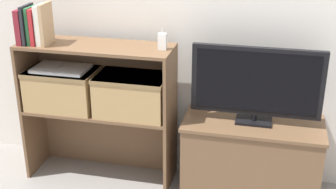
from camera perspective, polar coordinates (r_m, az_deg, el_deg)
The scene contains 14 objects.
tv_stand at distance 3.05m, azimuth 10.06°, elevation -7.49°, with size 0.86×0.41×0.50m.
tv at distance 2.83m, azimuth 10.75°, elevation 1.36°, with size 0.78×0.14×0.48m.
bookshelf_lower_tier at distance 3.23m, azimuth -7.82°, elevation -4.23°, with size 0.98×0.33×0.50m.
bookshelf_upper_tier at distance 3.05m, azimuth -8.29°, elevation 3.55°, with size 0.98×0.33×0.44m.
book_maroon at distance 3.06m, azimuth -17.23°, elevation 7.99°, with size 0.04×0.16×0.22m.
book_charcoal at distance 3.04m, azimuth -16.72°, elevation 8.19°, with size 0.02×0.16×0.24m.
book_forest at distance 3.03m, azimuth -16.28°, elevation 8.08°, with size 0.02×0.13×0.23m.
book_crimson at distance 3.01m, azimuth -15.79°, elevation 8.05°, with size 0.03×0.14×0.23m.
book_ivory at distance 2.99m, azimuth -15.19°, elevation 8.21°, with size 0.03×0.13×0.25m.
book_tan at distance 2.98m, azimuth -14.62°, elevation 8.30°, with size 0.02×0.15×0.26m.
baby_monitor at distance 2.80m, azimuth -0.69°, elevation 6.50°, with size 0.05×0.03×0.13m.
storage_basket_left at distance 3.12m, azimuth -12.69°, elevation 0.89°, with size 0.45×0.29×0.26m.
storage_basket_right at distance 2.95m, azimuth -4.41°, elevation 0.14°, with size 0.45×0.29×0.26m.
laptop at distance 3.08m, azimuth -12.89°, elevation 3.11°, with size 0.35×0.22×0.02m.
Camera 1 is at (0.61, -2.45, 1.76)m, focal length 50.00 mm.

